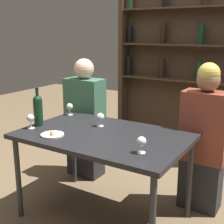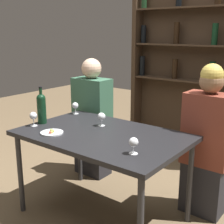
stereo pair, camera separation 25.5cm
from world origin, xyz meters
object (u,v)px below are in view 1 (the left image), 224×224
(wine_glass_0, at_px, (70,107))
(wine_bottle, at_px, (38,109))
(wine_glass_3, at_px, (141,142))
(seated_person_left, at_px, (85,122))
(wine_glass_2, at_px, (30,118))
(food_plate_0, at_px, (52,134))
(seated_person_right, at_px, (204,141))
(wine_glass_1, at_px, (100,117))

(wine_glass_0, bearing_deg, wine_bottle, -91.27)
(wine_glass_3, height_order, seated_person_left, seated_person_left)
(wine_glass_2, bearing_deg, food_plate_0, -8.96)
(wine_bottle, distance_m, wine_glass_3, 1.05)
(wine_glass_2, xyz_separation_m, seated_person_left, (-0.02, 0.79, -0.23))
(wine_glass_0, height_order, seated_person_right, seated_person_right)
(seated_person_left, bearing_deg, food_plate_0, -70.07)
(wine_glass_2, bearing_deg, wine_glass_3, 0.02)
(wine_glass_1, height_order, wine_glass_3, wine_glass_1)
(wine_bottle, distance_m, wine_glass_1, 0.54)
(wine_bottle, bearing_deg, wine_glass_0, 88.73)
(wine_bottle, distance_m, seated_person_right, 1.45)
(wine_bottle, relative_size, wine_glass_0, 2.84)
(wine_glass_0, distance_m, seated_person_left, 0.36)
(wine_bottle, xyz_separation_m, seated_person_left, (-0.02, 0.69, -0.29))
(wine_bottle, xyz_separation_m, wine_glass_2, (0.01, -0.10, -0.06))
(wine_glass_0, bearing_deg, seated_person_left, 95.08)
(wine_glass_1, xyz_separation_m, seated_person_right, (0.78, 0.43, -0.20))
(wine_glass_0, height_order, wine_glass_3, same)
(wine_glass_2, bearing_deg, seated_person_right, 32.51)
(wine_glass_1, relative_size, seated_person_right, 0.09)
(wine_glass_3, distance_m, food_plate_0, 0.76)
(wine_bottle, xyz_separation_m, food_plate_0, (0.29, -0.14, -0.14))
(seated_person_left, bearing_deg, wine_bottle, -88.71)
(wine_glass_2, xyz_separation_m, wine_glass_3, (1.03, 0.00, -0.01))
(wine_bottle, bearing_deg, seated_person_right, 28.90)
(wine_bottle, bearing_deg, wine_glass_3, -5.51)
(wine_bottle, height_order, seated_person_right, seated_person_right)
(wine_glass_1, height_order, food_plate_0, wine_glass_1)
(wine_glass_1, distance_m, seated_person_right, 0.91)
(wine_glass_1, height_order, seated_person_left, seated_person_left)
(seated_person_right, bearing_deg, food_plate_0, -139.07)
(wine_glass_0, distance_m, wine_glass_1, 0.48)
(wine_glass_0, relative_size, wine_glass_1, 0.99)
(wine_glass_3, bearing_deg, food_plate_0, -176.65)
(wine_glass_0, relative_size, food_plate_0, 0.64)
(food_plate_0, bearing_deg, seated_person_right, 40.93)
(wine_glass_2, xyz_separation_m, food_plate_0, (0.28, -0.04, -0.08))
(food_plate_0, xyz_separation_m, seated_person_left, (-0.30, 0.83, -0.15))
(seated_person_right, bearing_deg, seated_person_left, 180.00)
(wine_glass_1, xyz_separation_m, wine_glass_3, (0.57, -0.36, -0.00))
(seated_person_left, height_order, seated_person_right, seated_person_right)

